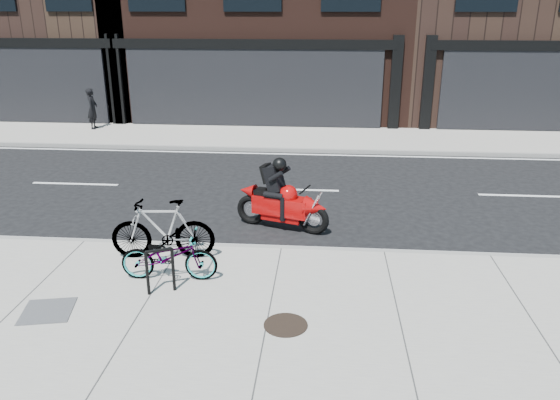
# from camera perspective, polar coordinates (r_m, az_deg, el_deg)

# --- Properties ---
(ground) EXTENTS (120.00, 120.00, 0.00)m
(ground) POSITION_cam_1_polar(r_m,az_deg,el_deg) (12.62, 0.87, -1.82)
(ground) COLOR black
(ground) RESTS_ON ground
(sidewalk_near) EXTENTS (60.00, 6.00, 0.13)m
(sidewalk_near) POSITION_cam_1_polar(r_m,az_deg,el_deg) (8.15, -1.63, -14.32)
(sidewalk_near) COLOR gray
(sidewalk_near) RESTS_ON ground
(sidewalk_far) EXTENTS (60.00, 3.50, 0.13)m
(sidewalk_far) POSITION_cam_1_polar(r_m,az_deg,el_deg) (20.01, 2.41, 6.49)
(sidewalk_far) COLOR gray
(sidewalk_far) RESTS_ON ground
(bike_rack) EXTENTS (0.44, 0.23, 0.79)m
(bike_rack) POSITION_cam_1_polar(r_m,az_deg,el_deg) (9.18, -12.43, -6.85)
(bike_rack) COLOR black
(bike_rack) RESTS_ON sidewalk_near
(bicycle_front) EXTENTS (1.69, 0.66, 0.88)m
(bicycle_front) POSITION_cam_1_polar(r_m,az_deg,el_deg) (9.60, -11.52, -5.74)
(bicycle_front) COLOR gray
(bicycle_front) RESTS_ON sidewalk_near
(bicycle_rear) EXTENTS (1.97, 0.71, 1.16)m
(bicycle_rear) POSITION_cam_1_polar(r_m,az_deg,el_deg) (10.35, -12.16, -3.01)
(bicycle_rear) COLOR gray
(bicycle_rear) RESTS_ON sidewalk_near
(motorcycle) EXTENTS (2.10, 1.03, 1.61)m
(motorcycle) POSITION_cam_1_polar(r_m,az_deg,el_deg) (11.72, 0.60, -0.10)
(motorcycle) COLOR black
(motorcycle) RESTS_ON ground
(pedestrian) EXTENTS (0.43, 0.60, 1.54)m
(pedestrian) POSITION_cam_1_polar(r_m,az_deg,el_deg) (22.32, -19.01, 9.02)
(pedestrian) COLOR black
(pedestrian) RESTS_ON sidewalk_far
(manhole_cover) EXTENTS (0.69, 0.69, 0.02)m
(manhole_cover) POSITION_cam_1_polar(r_m,az_deg,el_deg) (8.33, 0.60, -12.92)
(manhole_cover) COLOR black
(manhole_cover) RESTS_ON sidewalk_near
(utility_grate) EXTENTS (0.89, 0.89, 0.02)m
(utility_grate) POSITION_cam_1_polar(r_m,az_deg,el_deg) (9.39, -23.12, -10.61)
(utility_grate) COLOR #4C4C4E
(utility_grate) RESTS_ON sidewalk_near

